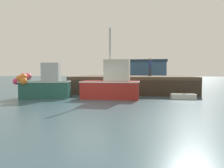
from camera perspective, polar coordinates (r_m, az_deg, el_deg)
ground at (r=11.53m, az=-6.83°, el=-6.03°), size 120.00×160.00×0.10m
pier at (r=18.87m, az=5.85°, el=1.48°), size 10.38×7.48×1.46m
fishing_boat_near_left at (r=15.06m, az=-18.36°, el=-0.17°), size 3.70×2.11×2.48m
fishing_boat_near_right at (r=13.86m, az=-0.00°, el=-0.00°), size 4.01×1.50×4.82m
rowboat at (r=14.71m, az=19.34°, el=-3.27°), size 1.63×0.68×0.39m
dockworker at (r=19.96m, az=10.62°, el=4.76°), size 0.34×0.34×1.75m
warehouse at (r=45.65m, az=9.27°, el=3.86°), size 9.05×5.27×4.55m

